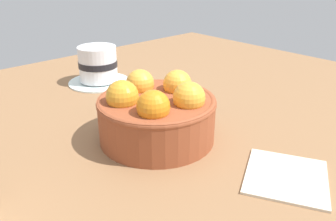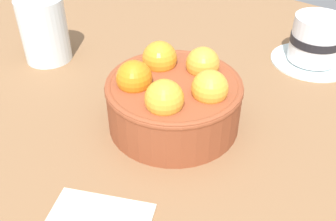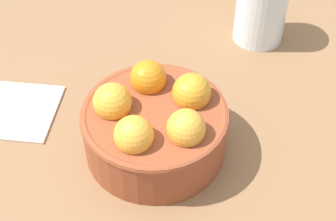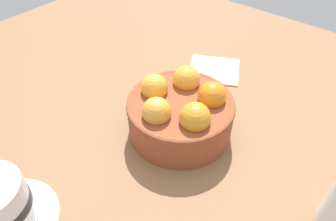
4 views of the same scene
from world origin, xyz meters
TOP-DOWN VIEW (x-y plane):
  - ground_plane at (0.00, 0.00)cm, footprint 116.67×98.02cm
  - terracotta_bowl at (-0.02, -0.01)cm, footprint 16.36×16.36cm
  - coffee_cup at (6.79, 25.98)cm, footprint 12.43×12.43cm
  - water_glass at (-25.83, 0.12)cm, footprint 7.17×7.17cm

SIDE VIEW (x-z plane):
  - ground_plane at x=0.00cm, z-range -4.45..0.00cm
  - coffee_cup at x=6.79cm, z-range -0.31..7.21cm
  - terracotta_bowl at x=-0.02cm, z-range -0.53..8.55cm
  - water_glass at x=-25.83cm, z-range 0.00..9.84cm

